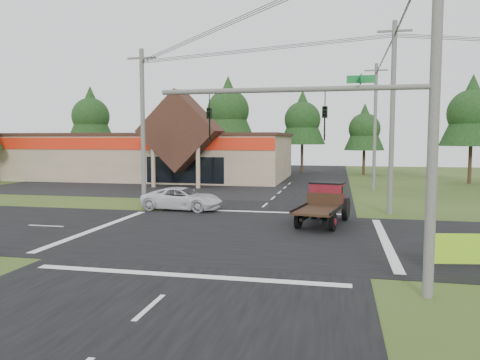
# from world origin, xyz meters

# --- Properties ---
(ground) EXTENTS (120.00, 120.00, 0.00)m
(ground) POSITION_xyz_m (0.00, 0.00, 0.00)
(ground) COLOR #2A3F16
(ground) RESTS_ON ground
(road_ns) EXTENTS (12.00, 120.00, 0.02)m
(road_ns) POSITION_xyz_m (0.00, 0.00, 0.01)
(road_ns) COLOR black
(road_ns) RESTS_ON ground
(road_ew) EXTENTS (120.00, 12.00, 0.02)m
(road_ew) POSITION_xyz_m (0.00, 0.00, 0.01)
(road_ew) COLOR black
(road_ew) RESTS_ON ground
(parking_apron) EXTENTS (28.00, 14.00, 0.02)m
(parking_apron) POSITION_xyz_m (-14.00, 19.00, 0.01)
(parking_apron) COLOR black
(parking_apron) RESTS_ON ground
(cvs_building) EXTENTS (30.40, 18.20, 9.19)m
(cvs_building) POSITION_xyz_m (-15.70, 29.57, 2.78)
(cvs_building) COLOR gray
(cvs_building) RESTS_ON ground
(traffic_signal_mast) EXTENTS (8.12, 0.24, 7.00)m
(traffic_signal_mast) POSITION_xyz_m (5.82, -7.50, 4.43)
(traffic_signal_mast) COLOR #595651
(traffic_signal_mast) RESTS_ON ground
(utility_pole_nr) EXTENTS (2.00, 0.30, 11.00)m
(utility_pole_nr) POSITION_xyz_m (7.50, -7.50, 5.64)
(utility_pole_nr) COLOR #595651
(utility_pole_nr) RESTS_ON ground
(utility_pole_nw) EXTENTS (2.00, 0.30, 10.50)m
(utility_pole_nw) POSITION_xyz_m (-8.00, 8.00, 5.39)
(utility_pole_nw) COLOR #595651
(utility_pole_nw) RESTS_ON ground
(utility_pole_ne) EXTENTS (2.00, 0.30, 11.50)m
(utility_pole_ne) POSITION_xyz_m (8.00, 8.00, 5.89)
(utility_pole_ne) COLOR #595651
(utility_pole_ne) RESTS_ON ground
(utility_pole_n) EXTENTS (2.00, 0.30, 11.20)m
(utility_pole_n) POSITION_xyz_m (8.00, 22.00, 5.74)
(utility_pole_n) COLOR #595651
(utility_pole_n) RESTS_ON ground
(tree_row_a) EXTENTS (6.72, 6.72, 12.12)m
(tree_row_a) POSITION_xyz_m (-30.00, 40.00, 8.05)
(tree_row_a) COLOR #332316
(tree_row_a) RESTS_ON ground
(tree_row_b) EXTENTS (5.60, 5.60, 10.10)m
(tree_row_b) POSITION_xyz_m (-20.00, 42.00, 6.70)
(tree_row_b) COLOR #332316
(tree_row_b) RESTS_ON ground
(tree_row_c) EXTENTS (7.28, 7.28, 13.13)m
(tree_row_c) POSITION_xyz_m (-10.00, 41.00, 8.72)
(tree_row_c) COLOR #332316
(tree_row_c) RESTS_ON ground
(tree_row_d) EXTENTS (6.16, 6.16, 11.11)m
(tree_row_d) POSITION_xyz_m (0.00, 42.00, 7.38)
(tree_row_d) COLOR #332316
(tree_row_d) RESTS_ON ground
(tree_row_e) EXTENTS (5.04, 5.04, 9.09)m
(tree_row_e) POSITION_xyz_m (8.00, 40.00, 6.03)
(tree_row_e) COLOR #332316
(tree_row_e) RESTS_ON ground
(tree_side_ne) EXTENTS (6.16, 6.16, 11.11)m
(tree_side_ne) POSITION_xyz_m (18.00, 30.00, 7.38)
(tree_side_ne) COLOR #332316
(tree_side_ne) RESTS_ON ground
(antique_flatbed_truck) EXTENTS (3.01, 5.63, 2.23)m
(antique_flatbed_truck) POSITION_xyz_m (4.12, 3.44, 1.12)
(antique_flatbed_truck) COLOR #5E0D14
(antique_flatbed_truck) RESTS_ON ground
(white_pickup) EXTENTS (5.34, 2.77, 1.44)m
(white_pickup) POSITION_xyz_m (-4.91, 7.00, 0.72)
(white_pickup) COLOR silver
(white_pickup) RESTS_ON ground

